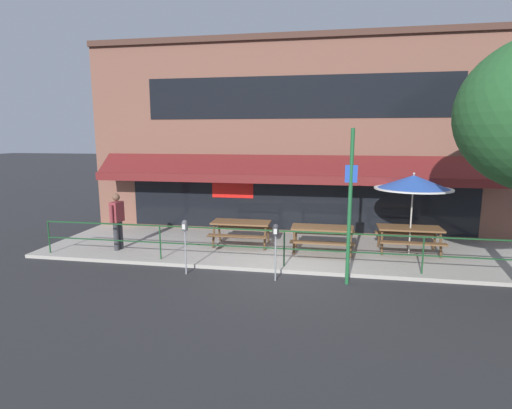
{
  "coord_description": "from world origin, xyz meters",
  "views": [
    {
      "loc": [
        1.04,
        -9.78,
        3.52
      ],
      "look_at": [
        -0.98,
        1.6,
        1.5
      ],
      "focal_mm": 28.0,
      "sensor_mm": 36.0,
      "label": 1
    }
  ],
  "objects_px": {
    "picnic_table_centre": "(322,232)",
    "patio_umbrella_right": "(413,183)",
    "parking_meter_near": "(185,230)",
    "picnic_table_right": "(409,233)",
    "picnic_table_left": "(241,227)",
    "street_sign_pole": "(350,206)",
    "parking_meter_far": "(276,235)",
    "pedestrian_walking": "(117,218)"
  },
  "relations": [
    {
      "from": "picnic_table_left",
      "to": "patio_umbrella_right",
      "type": "xyz_separation_m",
      "value": [
        5.01,
        -0.0,
        1.47
      ]
    },
    {
      "from": "picnic_table_centre",
      "to": "parking_meter_near",
      "type": "bearing_deg",
      "value": -146.71
    },
    {
      "from": "picnic_table_centre",
      "to": "pedestrian_walking",
      "type": "distance_m",
      "value": 6.12
    },
    {
      "from": "street_sign_pole",
      "to": "patio_umbrella_right",
      "type": "bearing_deg",
      "value": 53.2
    },
    {
      "from": "patio_umbrella_right",
      "to": "parking_meter_near",
      "type": "relative_size",
      "value": 1.67
    },
    {
      "from": "pedestrian_walking",
      "to": "parking_meter_far",
      "type": "relative_size",
      "value": 1.2
    },
    {
      "from": "parking_meter_near",
      "to": "picnic_table_right",
      "type": "bearing_deg",
      "value": 24.08
    },
    {
      "from": "patio_umbrella_right",
      "to": "parking_meter_far",
      "type": "height_order",
      "value": "patio_umbrella_right"
    },
    {
      "from": "picnic_table_centre",
      "to": "picnic_table_right",
      "type": "relative_size",
      "value": 1.0
    },
    {
      "from": "parking_meter_far",
      "to": "picnic_table_left",
      "type": "bearing_deg",
      "value": 118.34
    },
    {
      "from": "picnic_table_left",
      "to": "picnic_table_centre",
      "type": "xyz_separation_m",
      "value": [
        2.5,
        -0.31,
        0.0
      ]
    },
    {
      "from": "picnic_table_centre",
      "to": "parking_meter_near",
      "type": "xyz_separation_m",
      "value": [
        -3.4,
        -2.23,
        0.44
      ]
    },
    {
      "from": "parking_meter_near",
      "to": "parking_meter_far",
      "type": "relative_size",
      "value": 1.0
    },
    {
      "from": "patio_umbrella_right",
      "to": "parking_meter_far",
      "type": "bearing_deg",
      "value": -143.92
    },
    {
      "from": "pedestrian_walking",
      "to": "street_sign_pole",
      "type": "relative_size",
      "value": 0.47
    },
    {
      "from": "parking_meter_near",
      "to": "parking_meter_far",
      "type": "height_order",
      "value": "same"
    },
    {
      "from": "patio_umbrella_right",
      "to": "parking_meter_near",
      "type": "distance_m",
      "value": 6.51
    },
    {
      "from": "picnic_table_left",
      "to": "street_sign_pole",
      "type": "distance_m",
      "value": 4.18
    },
    {
      "from": "parking_meter_far",
      "to": "street_sign_pole",
      "type": "bearing_deg",
      "value": 3.43
    },
    {
      "from": "patio_umbrella_right",
      "to": "parking_meter_far",
      "type": "xyz_separation_m",
      "value": [
        -3.59,
        -2.62,
        -1.03
      ]
    },
    {
      "from": "street_sign_pole",
      "to": "pedestrian_walking",
      "type": "bearing_deg",
      "value": 167.82
    },
    {
      "from": "picnic_table_left",
      "to": "pedestrian_walking",
      "type": "xyz_separation_m",
      "value": [
        -3.56,
        -1.07,
        0.35
      ]
    },
    {
      "from": "street_sign_pole",
      "to": "picnic_table_left",
      "type": "bearing_deg",
      "value": 141.15
    },
    {
      "from": "picnic_table_left",
      "to": "parking_meter_far",
      "type": "bearing_deg",
      "value": -61.66
    },
    {
      "from": "parking_meter_far",
      "to": "patio_umbrella_right",
      "type": "bearing_deg",
      "value": 36.08
    },
    {
      "from": "parking_meter_far",
      "to": "picnic_table_centre",
      "type": "bearing_deg",
      "value": 64.76
    },
    {
      "from": "picnic_table_centre",
      "to": "parking_meter_far",
      "type": "distance_m",
      "value": 2.59
    },
    {
      "from": "pedestrian_walking",
      "to": "street_sign_pole",
      "type": "xyz_separation_m",
      "value": [
        6.68,
        -1.44,
        0.84
      ]
    },
    {
      "from": "parking_meter_near",
      "to": "street_sign_pole",
      "type": "distance_m",
      "value": 4.09
    },
    {
      "from": "picnic_table_centre",
      "to": "picnic_table_right",
      "type": "xyz_separation_m",
      "value": [
        2.5,
        0.4,
        0.0
      ]
    },
    {
      "from": "picnic_table_right",
      "to": "patio_umbrella_right",
      "type": "xyz_separation_m",
      "value": [
        0.0,
        -0.1,
        1.47
      ]
    },
    {
      "from": "picnic_table_centre",
      "to": "picnic_table_left",
      "type": "bearing_deg",
      "value": 172.99
    },
    {
      "from": "picnic_table_right",
      "to": "pedestrian_walking",
      "type": "relative_size",
      "value": 1.05
    },
    {
      "from": "patio_umbrella_right",
      "to": "street_sign_pole",
      "type": "distance_m",
      "value": 3.15
    },
    {
      "from": "picnic_table_centre",
      "to": "pedestrian_walking",
      "type": "height_order",
      "value": "pedestrian_walking"
    },
    {
      "from": "picnic_table_left",
      "to": "patio_umbrella_right",
      "type": "distance_m",
      "value": 5.22
    },
    {
      "from": "picnic_table_centre",
      "to": "patio_umbrella_right",
      "type": "bearing_deg",
      "value": 6.96
    },
    {
      "from": "picnic_table_left",
      "to": "parking_meter_far",
      "type": "height_order",
      "value": "parking_meter_far"
    },
    {
      "from": "picnic_table_right",
      "to": "street_sign_pole",
      "type": "distance_m",
      "value": 3.43
    },
    {
      "from": "picnic_table_left",
      "to": "pedestrian_walking",
      "type": "distance_m",
      "value": 3.73
    },
    {
      "from": "picnic_table_left",
      "to": "picnic_table_centre",
      "type": "distance_m",
      "value": 2.52
    },
    {
      "from": "picnic_table_left",
      "to": "street_sign_pole",
      "type": "bearing_deg",
      "value": -38.85
    }
  ]
}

